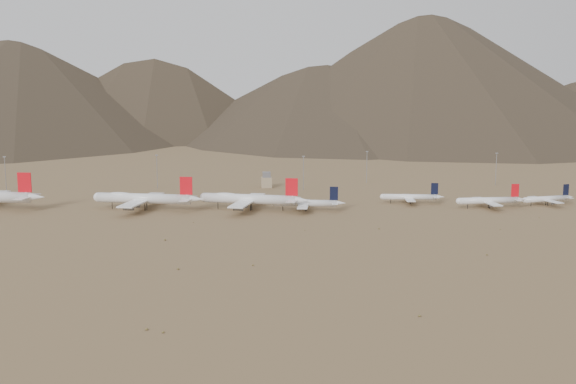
{
  "coord_description": "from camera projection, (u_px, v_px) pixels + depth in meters",
  "views": [
    {
      "loc": [
        7.06,
        -366.39,
        72.17
      ],
      "look_at": [
        39.21,
        30.0,
        10.33
      ],
      "focal_mm": 40.0,
      "sensor_mm": 36.0,
      "label": 1
    }
  ],
  "objects": [
    {
      "name": "ground",
      "position": [
        225.0,
        218.0,
        371.38
      ],
      "size": [
        3000.0,
        3000.0,
        0.0
      ],
      "primitive_type": "plane",
      "color": "olive",
      "rests_on": "ground"
    },
    {
      "name": "mountain_ridge",
      "position": [
        231.0,
        52.0,
        1234.74
      ],
      "size": [
        4400.0,
        1000.0,
        300.0
      ],
      "color": "#463A2A",
      "rests_on": "ground"
    },
    {
      "name": "widebody_centre",
      "position": [
        144.0,
        198.0,
        396.76
      ],
      "size": [
        70.47,
        55.5,
        21.32
      ],
      "rotation": [
        0.0,
        0.0,
        -0.24
      ],
      "color": "white",
      "rests_on": "ground"
    },
    {
      "name": "widebody_east",
      "position": [
        250.0,
        199.0,
        395.75
      ],
      "size": [
        67.8,
        53.76,
        20.75
      ],
      "rotation": [
        0.0,
        0.0,
        -0.29
      ],
      "color": "white",
      "rests_on": "ground"
    },
    {
      "name": "narrowbody_a",
      "position": [
        307.0,
        203.0,
        393.45
      ],
      "size": [
        46.28,
        33.71,
        15.36
      ],
      "rotation": [
        0.0,
        0.0,
        -0.16
      ],
      "color": "white",
      "rests_on": "ground"
    },
    {
      "name": "narrowbody_b",
      "position": [
        411.0,
        197.0,
        419.5
      ],
      "size": [
        41.78,
        30.38,
        13.85
      ],
      "rotation": [
        0.0,
        0.0,
        -0.14
      ],
      "color": "white",
      "rests_on": "ground"
    },
    {
      "name": "narrowbody_c",
      "position": [
        490.0,
        200.0,
        403.48
      ],
      "size": [
        45.93,
        32.91,
        15.15
      ],
      "rotation": [
        0.0,
        0.0,
        0.04
      ],
      "color": "white",
      "rests_on": "ground"
    },
    {
      "name": "narrowbody_d",
      "position": [
        547.0,
        199.0,
        413.76
      ],
      "size": [
        39.19,
        28.86,
        13.16
      ],
      "rotation": [
        0.0,
        0.0,
        0.24
      ],
      "color": "white",
      "rests_on": "ground"
    },
    {
      "name": "control_tower",
      "position": [
        267.0,
        181.0,
        491.15
      ],
      "size": [
        8.0,
        8.0,
        12.0
      ],
      "color": "tan",
      "rests_on": "ground"
    },
    {
      "name": "mast_far_west",
      "position": [
        5.0,
        172.0,
        474.26
      ],
      "size": [
        2.0,
        0.6,
        25.7
      ],
      "color": "gray",
      "rests_on": "ground"
    },
    {
      "name": "mast_west",
      "position": [
        157.0,
        170.0,
        485.88
      ],
      "size": [
        2.0,
        0.6,
        25.7
      ],
      "color": "gray",
      "rests_on": "ground"
    },
    {
      "name": "mast_centre",
      "position": [
        303.0,
        171.0,
        476.74
      ],
      "size": [
        2.0,
        0.6,
        25.7
      ],
      "color": "gray",
      "rests_on": "ground"
    },
    {
      "name": "mast_east",
      "position": [
        367.0,
        165.0,
        515.71
      ],
      "size": [
        2.0,
        0.6,
        25.7
      ],
      "color": "gray",
      "rests_on": "ground"
    },
    {
      "name": "mast_far_east",
      "position": [
        496.0,
        167.0,
        501.63
      ],
      "size": [
        2.0,
        0.6,
        25.7
      ],
      "color": "gray",
      "rests_on": "ground"
    },
    {
      "name": "desert_scrub",
      "position": [
        173.0,
        264.0,
        270.7
      ],
      "size": [
        446.31,
        168.2,
        0.86
      ],
      "color": "olive",
      "rests_on": "ground"
    }
  ]
}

